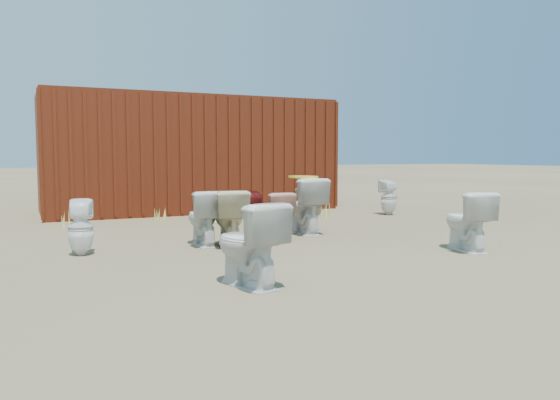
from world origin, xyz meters
name	(u,v)px	position (x,y,z in m)	size (l,w,h in m)	color
ground	(299,244)	(0.00, 0.00, 0.00)	(100.00, 100.00, 0.00)	brown
shipping_container	(189,155)	(0.00, 5.20, 1.20)	(6.00, 2.40, 2.40)	#47160B
toilet_front_a	(248,244)	(-1.50, -1.88, 0.39)	(0.43, 0.76, 0.77)	silver
toilet_front_pink	(276,215)	(-0.06, 0.61, 0.33)	(0.37, 0.66, 0.67)	tan
toilet_front_c	(203,218)	(-1.17, 0.48, 0.36)	(0.41, 0.72, 0.73)	silver
toilet_front_maroon	(254,215)	(-0.33, 0.77, 0.34)	(0.30, 0.31, 0.67)	#560F0E
toilet_front_e	(467,221)	(1.66, -1.32, 0.37)	(0.42, 0.73, 0.75)	white
toilet_back_a	(81,227)	(-2.71, 0.42, 0.33)	(0.30, 0.31, 0.67)	white
toilet_back_beige_left	(230,218)	(-0.89, 0.25, 0.37)	(0.42, 0.73, 0.74)	beige
toilet_back_beige_right	(310,209)	(0.72, 1.01, 0.36)	(0.40, 0.70, 0.71)	beige
toilet_back_yellowlid	(303,206)	(0.51, 0.86, 0.42)	(0.47, 0.83, 0.85)	white
toilet_back_e	(389,197)	(3.27, 2.43, 0.35)	(0.32, 0.33, 0.71)	white
yellow_lid	(303,177)	(0.51, 0.86, 0.86)	(0.43, 0.54, 0.03)	yellow
loose_tank	(264,228)	(-0.27, 0.56, 0.17)	(0.50, 0.20, 0.35)	silver
loose_lid_near	(259,220)	(0.56, 2.68, 0.01)	(0.38, 0.49, 0.02)	#BDB389
loose_lid_far	(225,223)	(-0.15, 2.50, 0.01)	(0.36, 0.47, 0.02)	beige
weed_clump_a	(73,218)	(-2.58, 3.10, 0.15)	(0.36, 0.36, 0.31)	#B6BB4A
weed_clump_b	(261,212)	(0.72, 2.91, 0.13)	(0.32, 0.32, 0.26)	#B6BB4A
weed_clump_c	(323,208)	(1.96, 2.75, 0.16)	(0.36, 0.36, 0.32)	#B6BB4A
weed_clump_d	(159,214)	(-1.07, 3.44, 0.11)	(0.30, 0.30, 0.23)	#B6BB4A
weed_clump_e	(284,207)	(1.43, 3.40, 0.14)	(0.34, 0.34, 0.28)	#B6BB4A
weed_clump_f	(472,221)	(3.30, 0.24, 0.12)	(0.28, 0.28, 0.24)	#B6BB4A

